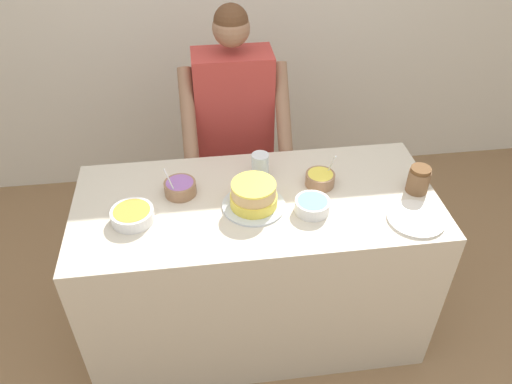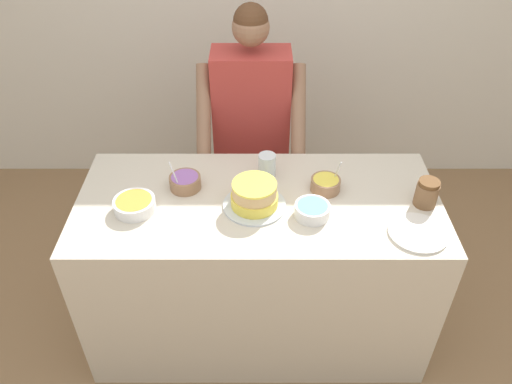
{
  "view_description": "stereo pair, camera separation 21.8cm",
  "coord_description": "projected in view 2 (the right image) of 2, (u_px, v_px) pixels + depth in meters",
  "views": [
    {
      "loc": [
        -0.23,
        -1.36,
        2.34
      ],
      "look_at": [
        -0.01,
        0.34,
        0.97
      ],
      "focal_mm": 35.0,
      "sensor_mm": 36.0,
      "label": 1
    },
    {
      "loc": [
        -0.01,
        -1.38,
        2.34
      ],
      "look_at": [
        -0.01,
        0.34,
        0.97
      ],
      "focal_mm": 35.0,
      "sensor_mm": 36.0,
      "label": 2
    }
  ],
  "objects": [
    {
      "name": "frosting_bowl_blue",
      "position": [
        311.0,
        210.0,
        2.16
      ],
      "size": [
        0.15,
        0.15,
        0.06
      ],
      "color": "white",
      "rests_on": "counter"
    },
    {
      "name": "person_baker",
      "position": [
        250.0,
        120.0,
        2.77
      ],
      "size": [
        0.57,
        0.45,
        1.56
      ],
      "color": "#2D2D38",
      "rests_on": "ground_plane"
    },
    {
      "name": "frosting_bowl_orange",
      "position": [
        134.0,
        205.0,
        2.19
      ],
      "size": [
        0.18,
        0.18,
        0.06
      ],
      "color": "white",
      "rests_on": "counter"
    },
    {
      "name": "cake",
      "position": [
        253.0,
        196.0,
        2.19
      ],
      "size": [
        0.28,
        0.28,
        0.13
      ],
      "color": "silver",
      "rests_on": "counter"
    },
    {
      "name": "counter",
      "position": [
        257.0,
        268.0,
        2.54
      ],
      "size": [
        1.66,
        0.74,
        0.9
      ],
      "color": "beige",
      "rests_on": "ground_plane"
    },
    {
      "name": "frosting_bowl_yellow",
      "position": [
        325.0,
        184.0,
        2.3
      ],
      "size": [
        0.14,
        0.14,
        0.17
      ],
      "color": "#936B4C",
      "rests_on": "counter"
    },
    {
      "name": "drinking_glass",
      "position": [
        266.0,
        166.0,
        2.37
      ],
      "size": [
        0.08,
        0.08,
        0.12
      ],
      "color": "silver",
      "rests_on": "counter"
    },
    {
      "name": "stoneware_jar",
      "position": [
        426.0,
        193.0,
        2.2
      ],
      "size": [
        0.1,
        0.1,
        0.13
      ],
      "color": "brown",
      "rests_on": "counter"
    },
    {
      "name": "ground_plane",
      "position": [
        258.0,
        383.0,
        2.53
      ],
      "size": [
        14.0,
        14.0,
        0.0
      ],
      "primitive_type": "plane",
      "color": "#93704C"
    },
    {
      "name": "ceramic_plate",
      "position": [
        417.0,
        232.0,
        2.09
      ],
      "size": [
        0.25,
        0.25,
        0.01
      ],
      "color": "white",
      "rests_on": "counter"
    },
    {
      "name": "wall_back",
      "position": [
        257.0,
        2.0,
        3.19
      ],
      "size": [
        10.0,
        0.05,
        2.6
      ],
      "color": "silver",
      "rests_on": "ground_plane"
    },
    {
      "name": "frosting_bowl_purple",
      "position": [
        184.0,
        182.0,
        2.31
      ],
      "size": [
        0.15,
        0.15,
        0.16
      ],
      "color": "#936B4C",
      "rests_on": "counter"
    }
  ]
}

